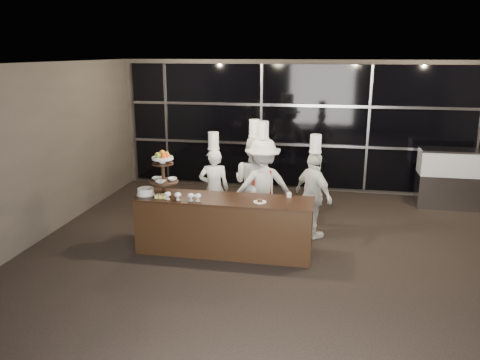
% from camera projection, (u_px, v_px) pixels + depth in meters
% --- Properties ---
extents(room, '(10.00, 10.00, 10.00)m').
position_uv_depth(room, '(299.00, 188.00, 5.94)').
color(room, black).
rests_on(room, ground).
extents(window_wall, '(8.60, 0.10, 2.80)m').
position_uv_depth(window_wall, '(314.00, 127.00, 10.61)').
color(window_wall, black).
rests_on(window_wall, ground).
extents(buffet_counter, '(2.84, 0.74, 0.92)m').
position_uv_depth(buffet_counter, '(224.00, 225.00, 7.54)').
color(buffet_counter, black).
rests_on(buffet_counter, ground).
extents(display_stand, '(0.48, 0.48, 0.74)m').
position_uv_depth(display_stand, '(163.00, 170.00, 7.49)').
color(display_stand, black).
rests_on(display_stand, buffet_counter).
extents(compotes, '(0.60, 0.11, 0.12)m').
position_uv_depth(compotes, '(183.00, 195.00, 7.30)').
color(compotes, silver).
rests_on(compotes, buffet_counter).
extents(layer_cake, '(0.30, 0.30, 0.11)m').
position_uv_depth(layer_cake, '(146.00, 191.00, 7.59)').
color(layer_cake, white).
rests_on(layer_cake, buffet_counter).
extents(pastry_squares, '(0.19, 0.13, 0.05)m').
position_uv_depth(pastry_squares, '(162.00, 196.00, 7.43)').
color(pastry_squares, '#F0DF75').
rests_on(pastry_squares, buffet_counter).
extents(small_plate, '(0.20, 0.20, 0.05)m').
position_uv_depth(small_plate, '(260.00, 201.00, 7.22)').
color(small_plate, white).
rests_on(small_plate, buffet_counter).
extents(chef_cup, '(0.08, 0.08, 0.07)m').
position_uv_depth(chef_cup, '(289.00, 195.00, 7.47)').
color(chef_cup, white).
rests_on(chef_cup, buffet_counter).
extents(display_case, '(1.31, 0.57, 1.24)m').
position_uv_depth(display_case, '(451.00, 175.00, 9.71)').
color(display_case, '#A5A5AA').
rests_on(display_case, ground).
extents(chef_a, '(0.62, 0.48, 1.80)m').
position_uv_depth(chef_a, '(214.00, 187.00, 8.49)').
color(chef_a, white).
rests_on(chef_a, ground).
extents(chef_b, '(1.05, 0.97, 2.02)m').
position_uv_depth(chef_b, '(254.00, 183.00, 8.47)').
color(chef_b, white).
rests_on(chef_b, ground).
extents(chef_c, '(1.26, 1.00, 2.02)m').
position_uv_depth(chef_c, '(263.00, 186.00, 8.31)').
color(chef_c, silver).
rests_on(chef_c, ground).
extents(chef_d, '(0.88, 0.91, 1.83)m').
position_uv_depth(chef_d, '(313.00, 194.00, 8.09)').
color(chef_d, white).
rests_on(chef_d, ground).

